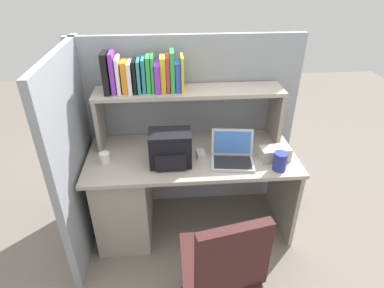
# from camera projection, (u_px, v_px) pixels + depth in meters

# --- Properties ---
(ground_plane) EXTENTS (8.00, 8.00, 0.00)m
(ground_plane) POSITION_uv_depth(u_px,v_px,m) (192.00, 223.00, 2.86)
(ground_plane) COLOR slate
(desk) EXTENTS (1.60, 0.70, 0.73)m
(desk) POSITION_uv_depth(u_px,v_px,m) (144.00, 190.00, 2.63)
(desk) COLOR #AAA093
(desk) RESTS_ON ground_plane
(cubicle_partition_rear) EXTENTS (1.84, 0.05, 1.55)m
(cubicle_partition_rear) POSITION_uv_depth(u_px,v_px,m) (188.00, 126.00, 2.79)
(cubicle_partition_rear) COLOR gray
(cubicle_partition_rear) RESTS_ON ground_plane
(cubicle_partition_left) EXTENTS (0.05, 1.06, 1.55)m
(cubicle_partition_left) POSITION_uv_depth(u_px,v_px,m) (77.00, 157.00, 2.37)
(cubicle_partition_left) COLOR gray
(cubicle_partition_left) RESTS_ON ground_plane
(overhead_hutch) EXTENTS (1.44, 0.28, 0.45)m
(overhead_hutch) POSITION_uv_depth(u_px,v_px,m) (189.00, 102.00, 2.48)
(overhead_hutch) COLOR gray
(overhead_hutch) RESTS_ON desk
(reference_books_on_shelf) EXTENTS (0.58, 0.19, 0.30)m
(reference_books_on_shelf) POSITION_uv_depth(u_px,v_px,m) (144.00, 74.00, 2.34)
(reference_books_on_shelf) COLOR black
(reference_books_on_shelf) RESTS_ON overhead_hutch
(laptop) EXTENTS (0.34, 0.30, 0.22)m
(laptop) POSITION_uv_depth(u_px,v_px,m) (232.00, 155.00, 2.38)
(laptop) COLOR #B7BABF
(laptop) RESTS_ON desk
(backpack) EXTENTS (0.30, 0.22, 0.26)m
(backpack) POSITION_uv_depth(u_px,v_px,m) (170.00, 149.00, 2.32)
(backpack) COLOR black
(backpack) RESTS_ON desk
(computer_mouse) EXTENTS (0.06, 0.11, 0.03)m
(computer_mouse) POSITION_uv_depth(u_px,v_px,m) (201.00, 154.00, 2.46)
(computer_mouse) COLOR silver
(computer_mouse) RESTS_ON desk
(paper_cup) EXTENTS (0.08, 0.08, 0.08)m
(paper_cup) POSITION_uv_depth(u_px,v_px,m) (105.00, 158.00, 2.37)
(paper_cup) COLOR white
(paper_cup) RESTS_ON desk
(tissue_box) EXTENTS (0.23, 0.14, 0.10)m
(tissue_box) POSITION_uv_depth(u_px,v_px,m) (275.00, 154.00, 2.40)
(tissue_box) COLOR #BFB299
(tissue_box) RESTS_ON desk
(snack_canister) EXTENTS (0.10, 0.10, 0.14)m
(snack_canister) POSITION_uv_depth(u_px,v_px,m) (280.00, 161.00, 2.28)
(snack_canister) COLOR navy
(snack_canister) RESTS_ON desk
(office_chair) EXTENTS (0.52, 0.53, 0.93)m
(office_chair) POSITION_uv_depth(u_px,v_px,m) (220.00, 276.00, 1.94)
(office_chair) COLOR black
(office_chair) RESTS_ON ground_plane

